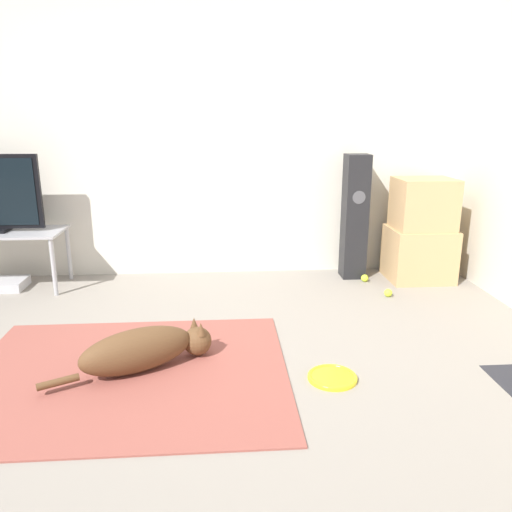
{
  "coord_description": "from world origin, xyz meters",
  "views": [
    {
      "loc": [
        0.34,
        -2.49,
        1.43
      ],
      "look_at": [
        0.59,
        1.0,
        0.45
      ],
      "focal_mm": 35.0,
      "sensor_mm": 36.0,
      "label": 1
    }
  ],
  "objects_px": {
    "dog": "(145,349)",
    "cardboard_box_upper": "(424,204)",
    "frisbee": "(332,377)",
    "game_console": "(7,284)",
    "floor_speaker": "(355,217)",
    "tennis_ball_by_boxes": "(365,278)",
    "tennis_ball_near_speaker": "(388,293)",
    "cardboard_box_lower": "(419,254)"
  },
  "relations": [
    {
      "from": "frisbee",
      "to": "game_console",
      "type": "xyz_separation_m",
      "value": [
        -2.46,
        1.73,
        0.03
      ]
    },
    {
      "from": "dog",
      "to": "frisbee",
      "type": "xyz_separation_m",
      "value": [
        1.06,
        -0.18,
        -0.12
      ]
    },
    {
      "from": "game_console",
      "to": "cardboard_box_lower",
      "type": "bearing_deg",
      "value": 0.19
    },
    {
      "from": "tennis_ball_near_speaker",
      "to": "game_console",
      "type": "bearing_deg",
      "value": 172.26
    },
    {
      "from": "dog",
      "to": "game_console",
      "type": "height_order",
      "value": "dog"
    },
    {
      "from": "frisbee",
      "to": "tennis_ball_by_boxes",
      "type": "xyz_separation_m",
      "value": [
        0.67,
        1.69,
        0.02
      ]
    },
    {
      "from": "cardboard_box_upper",
      "to": "game_console",
      "type": "height_order",
      "value": "cardboard_box_upper"
    },
    {
      "from": "cardboard_box_lower",
      "to": "tennis_ball_by_boxes",
      "type": "bearing_deg",
      "value": -174.1
    },
    {
      "from": "cardboard_box_lower",
      "to": "tennis_ball_by_boxes",
      "type": "xyz_separation_m",
      "value": [
        -0.5,
        -0.05,
        -0.2
      ]
    },
    {
      "from": "floor_speaker",
      "to": "dog",
      "type": "bearing_deg",
      "value": -134.76
    },
    {
      "from": "cardboard_box_upper",
      "to": "tennis_ball_by_boxes",
      "type": "distance_m",
      "value": 0.83
    },
    {
      "from": "dog",
      "to": "floor_speaker",
      "type": "height_order",
      "value": "floor_speaker"
    },
    {
      "from": "floor_speaker",
      "to": "cardboard_box_lower",
      "type": "bearing_deg",
      "value": -11.16
    },
    {
      "from": "dog",
      "to": "tennis_ball_near_speaker",
      "type": "height_order",
      "value": "dog"
    },
    {
      "from": "dog",
      "to": "cardboard_box_lower",
      "type": "relative_size",
      "value": 1.67
    },
    {
      "from": "cardboard_box_upper",
      "to": "tennis_ball_by_boxes",
      "type": "height_order",
      "value": "cardboard_box_upper"
    },
    {
      "from": "cardboard_box_lower",
      "to": "tennis_ball_near_speaker",
      "type": "relative_size",
      "value": 8.34
    },
    {
      "from": "game_console",
      "to": "floor_speaker",
      "type": "bearing_deg",
      "value": 2.36
    },
    {
      "from": "cardboard_box_lower",
      "to": "floor_speaker",
      "type": "bearing_deg",
      "value": 168.84
    },
    {
      "from": "tennis_ball_by_boxes",
      "to": "cardboard_box_upper",
      "type": "bearing_deg",
      "value": 4.76
    },
    {
      "from": "frisbee",
      "to": "dog",
      "type": "bearing_deg",
      "value": 170.19
    },
    {
      "from": "dog",
      "to": "cardboard_box_upper",
      "type": "distance_m",
      "value": 2.77
    },
    {
      "from": "cardboard_box_upper",
      "to": "floor_speaker",
      "type": "distance_m",
      "value": 0.6
    },
    {
      "from": "dog",
      "to": "cardboard_box_upper",
      "type": "height_order",
      "value": "cardboard_box_upper"
    },
    {
      "from": "game_console",
      "to": "dog",
      "type": "bearing_deg",
      "value": -47.84
    },
    {
      "from": "cardboard_box_lower",
      "to": "floor_speaker",
      "type": "relative_size",
      "value": 0.49
    },
    {
      "from": "game_console",
      "to": "cardboard_box_upper",
      "type": "bearing_deg",
      "value": 0.03
    },
    {
      "from": "cardboard_box_lower",
      "to": "cardboard_box_upper",
      "type": "height_order",
      "value": "cardboard_box_upper"
    },
    {
      "from": "cardboard_box_upper",
      "to": "tennis_ball_by_boxes",
      "type": "bearing_deg",
      "value": -175.24
    },
    {
      "from": "game_console",
      "to": "tennis_ball_near_speaker",
      "type": "bearing_deg",
      "value": -7.74
    },
    {
      "from": "dog",
      "to": "tennis_ball_near_speaker",
      "type": "relative_size",
      "value": 13.89
    },
    {
      "from": "tennis_ball_near_speaker",
      "to": "dog",
      "type": "bearing_deg",
      "value": -148.61
    },
    {
      "from": "dog",
      "to": "frisbee",
      "type": "distance_m",
      "value": 1.09
    },
    {
      "from": "dog",
      "to": "tennis_ball_near_speaker",
      "type": "bearing_deg",
      "value": 31.39
    },
    {
      "from": "game_console",
      "to": "frisbee",
      "type": "bearing_deg",
      "value": -35.08
    },
    {
      "from": "frisbee",
      "to": "tennis_ball_near_speaker",
      "type": "height_order",
      "value": "tennis_ball_near_speaker"
    },
    {
      "from": "tennis_ball_by_boxes",
      "to": "tennis_ball_near_speaker",
      "type": "distance_m",
      "value": 0.41
    },
    {
      "from": "dog",
      "to": "floor_speaker",
      "type": "xyz_separation_m",
      "value": [
        1.66,
        1.67,
        0.43
      ]
    },
    {
      "from": "tennis_ball_by_boxes",
      "to": "tennis_ball_near_speaker",
      "type": "relative_size",
      "value": 1.0
    },
    {
      "from": "cardboard_box_upper",
      "to": "frisbee",
      "type": "bearing_deg",
      "value": -124.05
    },
    {
      "from": "frisbee",
      "to": "tennis_ball_by_boxes",
      "type": "bearing_deg",
      "value": 68.36
    },
    {
      "from": "cardboard_box_upper",
      "to": "floor_speaker",
      "type": "height_order",
      "value": "floor_speaker"
    }
  ]
}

